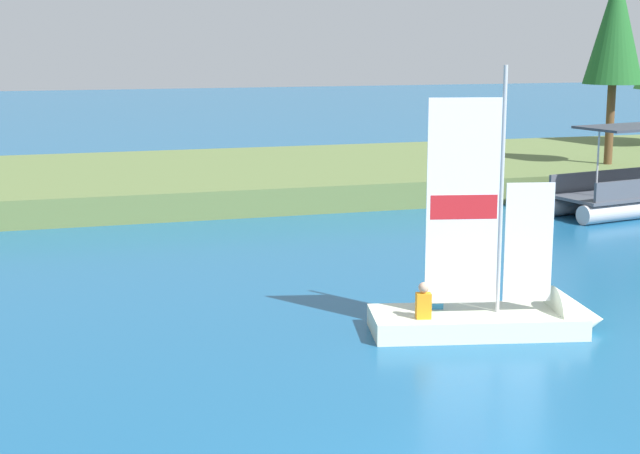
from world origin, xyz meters
TOP-DOWN VIEW (x-y plane):
  - shore_bank at (0.00, 25.96)m, footprint 80.00×11.73m
  - shoreline_tree_left at (16.06, 22.41)m, footprint 2.19×2.19m
  - sailboat at (3.97, 6.88)m, footprint 4.75×2.38m
  - pontoon_boat at (14.03, 17.42)m, footprint 6.68×3.42m

SIDE VIEW (x-z plane):
  - sailboat at x=3.97m, z-range -2.45..3.13m
  - shore_bank at x=0.00m, z-range 0.00..0.90m
  - pontoon_boat at x=14.03m, z-range -0.75..2.08m
  - shoreline_tree_left at x=16.06m, z-range 2.35..9.58m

